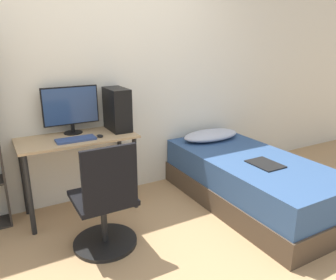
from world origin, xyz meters
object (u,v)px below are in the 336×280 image
Objects in this scene: keyboard at (76,139)px; pc_tower at (117,109)px; office_chair at (106,209)px; monitor at (71,108)px; bed at (250,181)px.

pc_tower is at bearing 18.78° from keyboard.
office_chair is 1.74× the size of monitor.
pc_tower is at bearing -12.46° from monitor.
keyboard is (-1.59, 0.60, 0.53)m from bed.
keyboard is at bearing -161.22° from pc_tower.
monitor is 1.26× the size of pc_tower.
monitor is at bearing 81.46° from keyboard.
bed is 5.46× the size of keyboard.
bed is 1.93m from monitor.
office_chair is 2.19× the size of pc_tower.
pc_tower reaches higher than bed.
monitor reaches higher than bed.
pc_tower reaches higher than keyboard.
keyboard is 0.84× the size of pc_tower.
monitor is at bearing 151.10° from bed.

